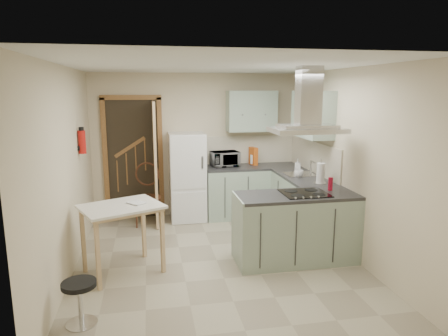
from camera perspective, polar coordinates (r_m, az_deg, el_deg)
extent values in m
plane|color=tan|center=(5.42, -1.07, -13.01)|extent=(4.20, 4.20, 0.00)
plane|color=silver|center=(4.96, -1.18, 14.41)|extent=(4.20, 4.20, 0.00)
plane|color=beige|center=(7.09, -3.95, 3.26)|extent=(3.60, 0.00, 3.60)
plane|color=beige|center=(5.07, -21.62, -0.66)|extent=(0.00, 4.20, 4.20)
plane|color=beige|center=(5.62, 17.29, 0.72)|extent=(0.00, 4.20, 4.20)
cube|color=brown|center=(7.05, -12.82, 1.32)|extent=(1.10, 0.12, 2.10)
cube|color=white|center=(6.87, -5.26, -1.26)|extent=(0.60, 0.60, 1.50)
cube|color=#9EB2A0|center=(7.06, 1.75, -3.36)|extent=(1.08, 0.60, 0.90)
cube|color=#9EB2A0|center=(6.67, 10.10, -4.40)|extent=(0.60, 1.95, 0.90)
cube|color=beige|center=(7.27, 3.61, 2.66)|extent=(1.68, 0.02, 0.50)
cube|color=#9EB2A0|center=(7.04, 3.93, 8.11)|extent=(0.85, 0.35, 0.70)
cube|color=#9EB2A0|center=(6.24, 12.51, 7.50)|extent=(0.35, 0.90, 0.70)
cube|color=#9EB2A0|center=(5.35, 10.26, -8.34)|extent=(1.55, 0.65, 0.90)
cube|color=black|center=(5.25, 11.45, -3.55)|extent=(0.58, 0.50, 0.01)
cube|color=silver|center=(5.11, 11.80, 5.32)|extent=(0.90, 0.55, 0.10)
cube|color=silver|center=(6.41, 10.78, -0.88)|extent=(0.45, 0.40, 0.01)
cylinder|color=#B2140F|center=(5.89, -19.62, 3.50)|extent=(0.10, 0.10, 0.32)
cube|color=tan|center=(5.09, -14.26, -9.82)|extent=(1.11, 1.00, 0.85)
cube|color=#4F2E1A|center=(6.72, -10.80, -4.16)|extent=(0.49, 0.49, 0.94)
cylinder|color=black|center=(4.24, -19.85, -17.66)|extent=(0.35, 0.35, 0.44)
imported|color=black|center=(6.96, 0.11, 1.31)|extent=(0.51, 0.38, 0.26)
cylinder|color=white|center=(7.13, 4.31, 1.28)|extent=(0.16, 0.16, 0.20)
cube|color=#D45A18|center=(7.13, 4.21, 1.72)|extent=(0.13, 0.22, 0.31)
imported|color=#B1B4BE|center=(6.68, 10.47, 0.43)|extent=(0.12, 0.12, 0.20)
cylinder|color=silver|center=(5.83, 13.66, -0.71)|extent=(0.15, 0.15, 0.31)
imported|color=white|center=(6.21, 10.65, -0.79)|extent=(0.19, 0.19, 0.11)
cylinder|color=#AD0E29|center=(5.49, 14.96, -2.21)|extent=(0.08, 0.08, 0.17)
imported|color=#A03935|center=(4.94, -13.12, -4.63)|extent=(0.26, 0.26, 0.09)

